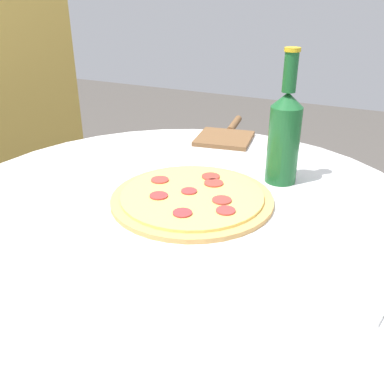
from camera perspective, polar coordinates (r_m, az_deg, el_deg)
The scene contains 5 objects.
table at distance 0.96m, azimuth -1.46°, elevation -10.95°, with size 1.00×1.00×0.75m.
pizza at distance 0.87m, azimuth 0.01°, elevation -0.72°, with size 0.33×0.33×0.02m.
beer_bottle at distance 0.95m, azimuth 12.22°, elevation 7.61°, with size 0.07×0.07×0.29m.
pizza_paddle at distance 1.25m, azimuth 4.61°, elevation 7.52°, with size 0.30×0.17×0.02m.
napkin at distance 0.68m, azimuth 21.84°, elevation -11.51°, with size 0.15×0.11×0.01m.
Camera 1 is at (-0.68, -0.36, 1.14)m, focal length 40.00 mm.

